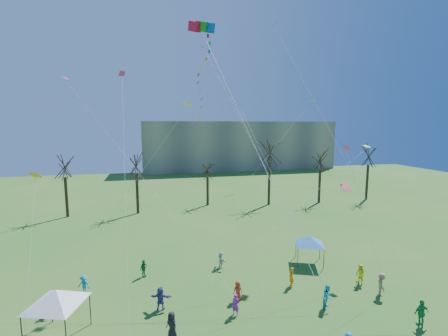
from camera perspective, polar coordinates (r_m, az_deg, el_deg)
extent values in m
cube|color=gray|center=(100.33, 2.72, 4.17)|extent=(60.00, 14.00, 15.00)
cylinder|color=black|center=(52.67, -26.85, -4.78)|extent=(0.44, 0.44, 6.08)
cylinder|color=black|center=(50.77, -15.56, -4.53)|extent=(0.44, 0.44, 6.32)
cylinder|color=black|center=(54.12, -3.02, -4.21)|extent=(0.44, 0.44, 5.00)
cylinder|color=black|center=(54.85, 8.25, -2.81)|extent=(0.44, 0.44, 7.46)
cylinder|color=black|center=(58.32, 17.06, -3.14)|extent=(0.44, 0.44, 6.07)
cylinder|color=black|center=(63.96, 24.69, -2.39)|extent=(0.44, 0.44, 6.48)
cube|color=red|center=(26.02, -5.38, 24.36)|extent=(0.97, 1.18, 1.01)
cube|color=#159F1B|center=(26.10, -4.13, 24.32)|extent=(0.97, 1.18, 1.01)
cube|color=blue|center=(26.19, -2.89, 24.27)|extent=(0.97, 1.18, 1.01)
cylinder|color=white|center=(19.13, 7.20, 0.52)|extent=(0.02, 0.02, 23.40)
cylinder|color=#3F3F44|center=(24.73, -33.03, -24.04)|extent=(0.10, 0.10, 2.29)
cylinder|color=#3F3F44|center=(23.27, -26.92, -25.75)|extent=(0.10, 0.10, 2.29)
cylinder|color=#3F3F44|center=(26.67, -29.03, -21.32)|extent=(0.10, 0.10, 2.29)
cylinder|color=#3F3F44|center=(25.33, -23.27, -22.59)|extent=(0.10, 0.10, 2.29)
pyramid|color=white|center=(24.17, -28.32, -20.04)|extent=(4.13, 4.13, 0.98)
cylinder|color=#3F3F44|center=(32.22, 13.36, -15.70)|extent=(0.08, 0.08, 1.95)
cylinder|color=#3F3F44|center=(32.53, 17.77, -15.64)|extent=(0.08, 0.08, 1.95)
cylinder|color=#3F3F44|center=(34.45, 13.02, -14.11)|extent=(0.08, 0.08, 1.95)
cylinder|color=#3F3F44|center=(34.73, 17.12, -14.08)|extent=(0.08, 0.08, 1.95)
pyramid|color=blue|center=(32.95, 15.40, -12.62)|extent=(3.45, 3.45, 0.84)
imported|color=#209345|center=(27.26, 32.39, -21.44)|extent=(1.10, 0.50, 1.85)
imported|color=black|center=(22.90, -9.53, -26.40)|extent=(0.94, 1.00, 1.73)
imported|color=purple|center=(24.69, 2.13, -23.72)|extent=(0.69, 0.66, 1.59)
imported|color=#0EB4CA|center=(26.61, 18.43, -21.35)|extent=(1.13, 1.09, 1.83)
imported|color=#9E7856|center=(29.81, 26.86, -18.46)|extent=(1.15, 1.38, 1.86)
imported|color=#FF5498|center=(27.77, -28.40, -20.69)|extent=(0.71, 1.11, 1.76)
imported|color=#434492|center=(25.71, -11.53, -22.30)|extent=(1.70, 0.96, 1.75)
imported|color=red|center=(26.39, 2.53, -21.51)|extent=(0.83, 0.61, 1.57)
imported|color=orange|center=(28.79, 12.21, -18.92)|extent=(0.50, 0.68, 1.69)
imported|color=#FFFA1A|center=(30.91, 23.66, -17.40)|extent=(0.75, 0.92, 1.77)
imported|color=#1781BE|center=(29.54, -24.27, -18.87)|extent=(1.16, 0.96, 1.56)
imported|color=#1E893F|center=(30.69, -14.48, -17.33)|extent=(0.87, 0.99, 1.60)
imported|color=silver|center=(31.50, -0.55, -16.41)|extent=(0.77, 1.55, 1.60)
cube|color=orange|center=(21.66, -31.22, -1.12)|extent=(0.65, 0.74, 0.38)
cylinder|color=white|center=(19.87, -32.13, -16.12)|extent=(0.01, 0.01, 11.10)
cube|color=#CD2294|center=(28.14, -18.17, 16.11)|extent=(0.59, 0.63, 0.36)
cylinder|color=white|center=(21.48, -17.62, -3.49)|extent=(0.01, 0.01, 21.09)
cube|color=#CFDE17|center=(18.87, 1.38, -4.95)|extent=(0.83, 0.85, 0.29)
cylinder|color=white|center=(19.31, 5.35, -17.62)|extent=(0.01, 0.01, 8.48)
cube|color=#1987C2|center=(27.36, 2.92, 11.49)|extent=(0.66, 0.51, 0.18)
cylinder|color=white|center=(23.07, 10.95, -5.66)|extent=(0.01, 0.01, 18.31)
cube|color=#2276C3|center=(36.47, 9.22, 24.55)|extent=(0.68, 0.61, 0.39)
cylinder|color=white|center=(28.80, 19.26, 5.55)|extent=(0.01, 0.01, 28.14)
cube|color=#C6183F|center=(24.94, 21.38, -3.34)|extent=(0.60, 0.68, 0.45)
cylinder|color=white|center=(21.25, -1.23, -15.75)|extent=(0.01, 0.01, 21.46)
cube|color=#77DF34|center=(34.71, 24.62, 3.62)|extent=(0.62, 0.74, 0.22)
cylinder|color=white|center=(26.68, 12.06, -8.14)|extent=(0.01, 0.01, 24.09)
cube|color=purple|center=(36.23, -26.98, 14.40)|extent=(0.84, 0.83, 0.35)
cylinder|color=white|center=(27.94, -15.66, -0.43)|extent=(0.01, 0.01, 26.16)
cube|color=orange|center=(35.12, -3.61, 21.11)|extent=(0.78, 0.76, 0.27)
cylinder|color=white|center=(28.28, 5.87, 3.39)|extent=(0.01, 0.01, 25.48)
cube|color=#FF2A88|center=(26.52, 21.49, 3.45)|extent=(0.69, 0.67, 0.36)
cylinder|color=white|center=(27.57, 24.29, -7.79)|extent=(0.01, 0.01, 10.73)
cube|color=yellow|center=(22.34, -6.60, 11.54)|extent=(0.78, 0.69, 0.27)
cylinder|color=white|center=(23.61, -18.47, -5.99)|extent=(0.01, 0.01, 16.71)
cube|color=#1B93CC|center=(35.79, 15.71, 11.89)|extent=(0.93, 0.98, 0.18)
cylinder|color=white|center=(28.60, 4.75, -1.96)|extent=(0.01, 0.01, 24.07)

